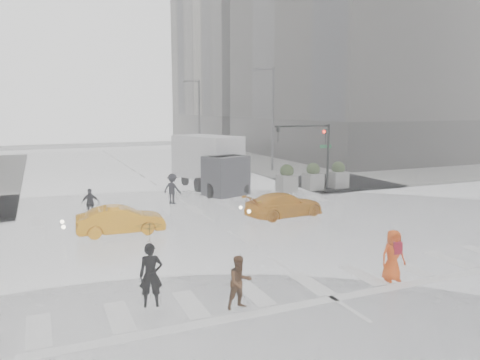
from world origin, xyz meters
name	(u,v)px	position (x,y,z in m)	size (l,w,h in m)	color
ground	(237,237)	(0.00, 0.00, 0.00)	(120.00, 120.00, 0.00)	black
sidewalk_ne	(355,167)	(19.50, 17.50, 0.07)	(35.00, 35.00, 0.15)	slate
building_ne_far	(265,45)	(29.00, 56.00, 16.27)	(26.05, 26.05, 36.00)	gray
road_markings	(237,237)	(0.00, 0.00, 0.01)	(18.00, 48.00, 0.01)	silver
traffic_signal_pole	(315,144)	(9.01, 8.01, 3.22)	(4.45, 0.42, 4.50)	black
street_lamp_near	(271,115)	(10.87, 18.00, 4.95)	(2.15, 0.22, 9.00)	#59595B
street_lamp_far	(198,113)	(10.87, 38.00, 4.95)	(2.15, 0.22, 9.00)	#59595B
planter_west	(287,179)	(7.00, 8.20, 0.98)	(1.10, 1.10, 1.80)	slate
planter_mid	(313,177)	(9.00, 8.20, 0.98)	(1.10, 1.10, 1.80)	slate
planter_east	(338,175)	(11.00, 8.20, 0.98)	(1.10, 1.10, 1.80)	slate
pedestrian_black	(150,252)	(-5.04, -5.66, 1.57)	(1.17, 1.18, 2.43)	black
pedestrian_brown	(240,282)	(-2.80, -6.80, 0.76)	(0.74, 0.58, 1.52)	#482C19
pedestrian_orange	(393,255)	(2.59, -6.80, 0.85)	(0.90, 0.66, 1.69)	#D5450F
pedestrian_far_a	(90,203)	(-5.47, 6.22, 0.76)	(0.89, 0.54, 1.53)	black
pedestrian_far_b	(172,189)	(-0.69, 8.05, 0.89)	(1.14, 0.63, 1.77)	black
taxi_mid	(121,220)	(-4.56, 2.47, 0.63)	(1.33, 3.82, 1.26)	orange
taxi_rear	(284,205)	(3.72, 2.54, 0.62)	(1.74, 3.78, 1.24)	orange
box_truck	(212,162)	(3.00, 11.39, 1.95)	(2.58, 6.89, 3.66)	silver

